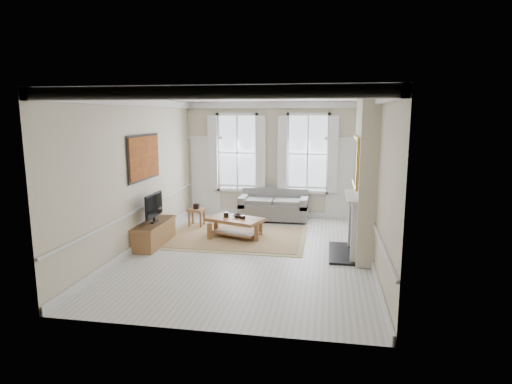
% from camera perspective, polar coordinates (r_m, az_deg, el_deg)
% --- Properties ---
extents(floor, '(7.20, 7.20, 0.00)m').
position_cam_1_polar(floor, '(9.63, -0.71, -8.01)').
color(floor, '#B7B5AD').
rests_on(floor, ground).
extents(ceiling, '(7.20, 7.20, 0.00)m').
position_cam_1_polar(ceiling, '(9.16, -0.75, 12.64)').
color(ceiling, white).
rests_on(ceiling, back_wall).
extents(back_wall, '(5.20, 0.00, 5.20)m').
position_cam_1_polar(back_wall, '(12.78, 2.18, 4.31)').
color(back_wall, beige).
rests_on(back_wall, floor).
extents(left_wall, '(0.00, 7.20, 7.20)m').
position_cam_1_polar(left_wall, '(10.04, -15.50, 2.33)').
color(left_wall, beige).
rests_on(left_wall, floor).
extents(right_wall, '(0.00, 7.20, 7.20)m').
position_cam_1_polar(right_wall, '(9.15, 15.52, 1.59)').
color(right_wall, beige).
rests_on(right_wall, floor).
extents(window_left, '(1.26, 0.20, 2.20)m').
position_cam_1_polar(window_left, '(12.89, -2.49, 5.25)').
color(window_left, '#B2BCC6').
rests_on(window_left, back_wall).
extents(window_right, '(1.26, 0.20, 2.20)m').
position_cam_1_polar(window_right, '(12.62, 6.91, 5.08)').
color(window_right, '#B2BCC6').
rests_on(window_right, back_wall).
extents(door_left, '(0.90, 0.08, 2.30)m').
position_cam_1_polar(door_left, '(13.23, -6.70, 2.05)').
color(door_left, silver).
rests_on(door_left, floor).
extents(door_right, '(0.90, 0.08, 2.30)m').
position_cam_1_polar(door_right, '(12.71, 11.35, 1.58)').
color(door_right, silver).
rests_on(door_right, floor).
extents(painting, '(0.05, 1.66, 1.06)m').
position_cam_1_polar(painting, '(10.25, -14.68, 4.50)').
color(painting, '#9F5C1B').
rests_on(painting, left_wall).
extents(chimney_breast, '(0.35, 1.70, 3.38)m').
position_cam_1_polar(chimney_breast, '(9.33, 14.33, 1.81)').
color(chimney_breast, beige).
rests_on(chimney_breast, floor).
extents(hearth, '(0.55, 1.50, 0.05)m').
position_cam_1_polar(hearth, '(9.68, 11.36, -7.97)').
color(hearth, black).
rests_on(hearth, floor).
extents(fireplace, '(0.21, 1.45, 1.33)m').
position_cam_1_polar(fireplace, '(9.50, 12.71, -3.93)').
color(fireplace, silver).
rests_on(fireplace, floor).
extents(mirror, '(0.06, 1.26, 1.06)m').
position_cam_1_polar(mirror, '(9.27, 13.09, 3.99)').
color(mirror, gold).
rests_on(mirror, chimney_breast).
extents(sofa, '(1.96, 0.95, 0.88)m').
position_cam_1_polar(sofa, '(12.49, 2.41, -2.02)').
color(sofa, slate).
rests_on(sofa, floor).
extents(side_table, '(0.46, 0.46, 0.49)m').
position_cam_1_polar(side_table, '(11.80, -7.93, -2.73)').
color(side_table, brown).
rests_on(side_table, floor).
extents(rug, '(3.50, 2.60, 0.02)m').
position_cam_1_polar(rug, '(10.75, -2.73, -6.00)').
color(rug, '#A47D54').
rests_on(rug, floor).
extents(coffee_table, '(1.51, 1.17, 0.50)m').
position_cam_1_polar(coffee_table, '(10.65, -2.75, -3.92)').
color(coffee_table, brown).
rests_on(coffee_table, rug).
extents(ceramic_pot_a, '(0.13, 0.13, 0.13)m').
position_cam_1_polar(ceramic_pot_a, '(10.72, -4.01, -3.04)').
color(ceramic_pot_a, black).
rests_on(ceramic_pot_a, coffee_table).
extents(ceramic_pot_b, '(0.12, 0.12, 0.09)m').
position_cam_1_polar(ceramic_pot_b, '(10.53, -1.75, -3.37)').
color(ceramic_pot_b, black).
rests_on(ceramic_pot_b, coffee_table).
extents(bowl, '(0.33, 0.33, 0.07)m').
position_cam_1_polar(bowl, '(10.71, -2.38, -3.21)').
color(bowl, black).
rests_on(bowl, coffee_table).
extents(tv_stand, '(0.49, 1.53, 0.55)m').
position_cam_1_polar(tv_stand, '(10.37, -13.41, -5.39)').
color(tv_stand, brown).
rests_on(tv_stand, floor).
extents(tv, '(0.08, 0.90, 0.68)m').
position_cam_1_polar(tv, '(10.21, -13.45, -1.78)').
color(tv, black).
rests_on(tv, tv_stand).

